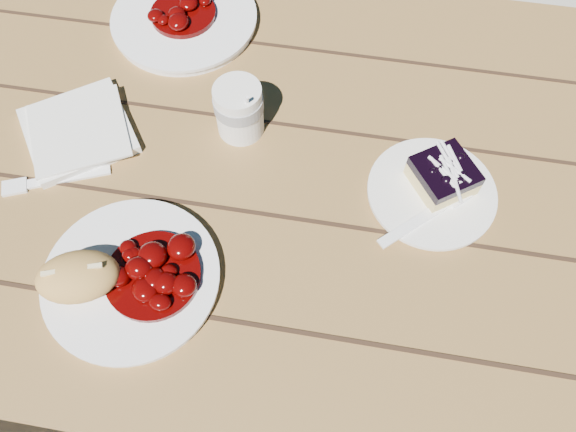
% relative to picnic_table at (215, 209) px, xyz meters
% --- Properties ---
extents(ground, '(60.00, 60.00, 0.00)m').
position_rel_picnic_table_xyz_m(ground, '(0.00, 0.00, -0.59)').
color(ground, '#ACA79C').
rests_on(ground, ground).
extents(picnic_table, '(2.00, 1.55, 0.75)m').
position_rel_picnic_table_xyz_m(picnic_table, '(0.00, 0.00, 0.00)').
color(picnic_table, brown).
rests_on(picnic_table, ground).
extents(main_plate, '(0.23, 0.23, 0.02)m').
position_rel_picnic_table_xyz_m(main_plate, '(-0.04, -0.21, 0.17)').
color(main_plate, white).
rests_on(main_plate, picnic_table).
extents(goulash_stew, '(0.12, 0.12, 0.04)m').
position_rel_picnic_table_xyz_m(goulash_stew, '(-0.01, -0.20, 0.20)').
color(goulash_stew, '#490302').
rests_on(goulash_stew, main_plate).
extents(bread_roll, '(0.12, 0.10, 0.05)m').
position_rel_picnic_table_xyz_m(bread_roll, '(-0.10, -0.23, 0.20)').
color(bread_roll, tan).
rests_on(bread_roll, main_plate).
extents(dessert_plate, '(0.18, 0.18, 0.01)m').
position_rel_picnic_table_xyz_m(dessert_plate, '(0.34, -0.01, 0.17)').
color(dessert_plate, white).
rests_on(dessert_plate, picnic_table).
extents(blueberry_cake, '(0.11, 0.11, 0.04)m').
position_rel_picnic_table_xyz_m(blueberry_cake, '(0.35, 0.01, 0.19)').
color(blueberry_cake, '#EDD481').
rests_on(blueberry_cake, dessert_plate).
extents(fork_dessert, '(0.13, 0.13, 0.00)m').
position_rel_picnic_table_xyz_m(fork_dessert, '(0.32, -0.06, 0.17)').
color(fork_dessert, white).
rests_on(fork_dessert, dessert_plate).
extents(coffee_cup, '(0.07, 0.07, 0.09)m').
position_rel_picnic_table_xyz_m(coffee_cup, '(0.05, 0.06, 0.21)').
color(coffee_cup, white).
rests_on(coffee_cup, picnic_table).
extents(napkin_stack, '(0.21, 0.21, 0.01)m').
position_rel_picnic_table_xyz_m(napkin_stack, '(-0.20, 0.01, 0.17)').
color(napkin_stack, white).
rests_on(napkin_stack, picnic_table).
extents(fork_table, '(0.16, 0.08, 0.00)m').
position_rel_picnic_table_xyz_m(fork_table, '(-0.19, -0.07, 0.16)').
color(fork_table, white).
rests_on(fork_table, picnic_table).
extents(second_plate, '(0.24, 0.24, 0.02)m').
position_rel_picnic_table_xyz_m(second_plate, '(-0.10, 0.27, 0.17)').
color(second_plate, white).
rests_on(second_plate, picnic_table).
extents(second_stew, '(0.11, 0.11, 0.04)m').
position_rel_picnic_table_xyz_m(second_stew, '(-0.10, 0.27, 0.20)').
color(second_stew, '#490302').
rests_on(second_stew, second_plate).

